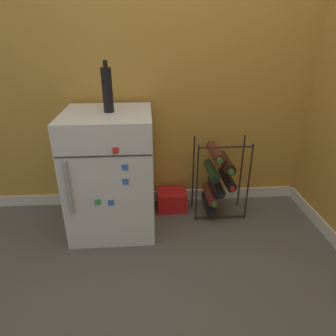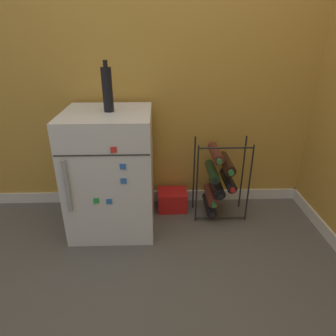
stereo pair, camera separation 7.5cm
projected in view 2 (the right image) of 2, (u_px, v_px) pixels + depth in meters
ground_plane at (181, 241)px, 2.06m from camera, size 14.00×14.00×0.00m
wall_back at (178, 43)px, 2.07m from camera, size 7.04×0.07×2.50m
mini_fridge at (111, 172)px, 2.08m from camera, size 0.57×0.57×0.85m
wine_rack at (217, 180)px, 2.24m from camera, size 0.39×0.32×0.61m
soda_box at (172, 200)px, 2.41m from camera, size 0.23×0.19×0.16m
fridge_top_bottle at (107, 89)px, 1.86m from camera, size 0.06×0.06×0.31m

